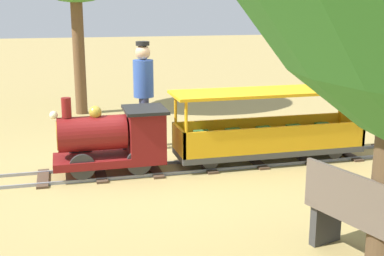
{
  "coord_description": "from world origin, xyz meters",
  "views": [
    {
      "loc": [
        -6.3,
        1.49,
        2.12
      ],
      "look_at": [
        0.0,
        -0.15,
        0.55
      ],
      "focal_mm": 47.38,
      "sensor_mm": 36.0,
      "label": 1
    }
  ],
  "objects": [
    {
      "name": "locomotive",
      "position": [
        0.0,
        0.86,
        0.48
      ],
      "size": [
        0.65,
        1.45,
        0.99
      ],
      "color": "maroon",
      "rests_on": "ground_plane"
    },
    {
      "name": "ground_plane",
      "position": [
        0.0,
        0.0,
        0.0
      ],
      "size": [
        60.0,
        60.0,
        0.0
      ],
      "primitive_type": "plane",
      "color": "#A38C51"
    },
    {
      "name": "passenger_car",
      "position": [
        0.0,
        -1.25,
        0.42
      ],
      "size": [
        0.75,
        2.7,
        0.97
      ],
      "color": "#3F3F3F",
      "rests_on": "ground_plane"
    },
    {
      "name": "park_bench",
      "position": [
        -3.01,
        -0.89,
        0.42
      ],
      "size": [
        1.36,
        0.74,
        0.82
      ],
      "color": "brown",
      "rests_on": "ground_plane"
    },
    {
      "name": "conductor_person",
      "position": [
        1.1,
        0.3,
        0.96
      ],
      "size": [
        0.3,
        0.3,
        1.62
      ],
      "color": "#282D47",
      "rests_on": "ground_plane"
    },
    {
      "name": "track",
      "position": [
        0.0,
        -0.35,
        0.02
      ],
      "size": [
        0.69,
        6.4,
        0.04
      ],
      "color": "gray",
      "rests_on": "ground_plane"
    }
  ]
}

